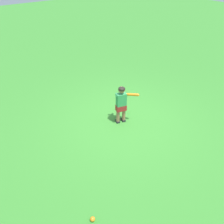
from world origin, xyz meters
The scene contains 3 objects.
ground_plane centered at (0.00, 0.00, 0.00)m, with size 40.00×40.00×0.00m, color #38842D.
child_batter centered at (0.06, 0.14, 0.65)m, with size 0.56×0.49×1.08m.
play_ball_by_bucket centered at (-1.80, 2.32, 0.04)m, with size 0.09×0.09×0.09m, color orange.
Camera 1 is at (-3.66, 3.34, 3.74)m, focal length 36.06 mm.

